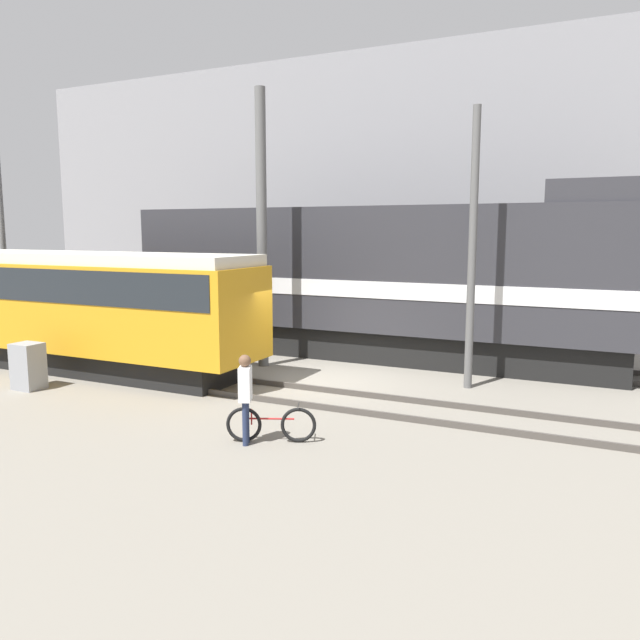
{
  "coord_description": "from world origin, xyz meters",
  "views": [
    {
      "loc": [
        7.26,
        -14.76,
        4.07
      ],
      "look_at": [
        0.46,
        -0.58,
        1.8
      ],
      "focal_mm": 35.0,
      "sensor_mm": 36.0,
      "label": 1
    }
  ],
  "objects_px": {
    "utility_pole_right": "(472,251)",
    "signal_box": "(28,366)",
    "person": "(245,390)",
    "utility_pole_left": "(2,224)",
    "freight_locomotive": "(379,279)",
    "streetcar": "(74,303)",
    "utility_pole_center": "(262,230)",
    "bicycle": "(271,425)"
  },
  "relations": [
    {
      "from": "signal_box",
      "to": "utility_pole_left",
      "type": "bearing_deg",
      "value": 144.88
    },
    {
      "from": "signal_box",
      "to": "utility_pole_center",
      "type": "bearing_deg",
      "value": 51.39
    },
    {
      "from": "person",
      "to": "signal_box",
      "type": "relative_size",
      "value": 1.46
    },
    {
      "from": "bicycle",
      "to": "person",
      "type": "relative_size",
      "value": 0.93
    },
    {
      "from": "streetcar",
      "to": "person",
      "type": "height_order",
      "value": "streetcar"
    },
    {
      "from": "bicycle",
      "to": "person",
      "type": "height_order",
      "value": "person"
    },
    {
      "from": "freight_locomotive",
      "to": "bicycle",
      "type": "distance_m",
      "value": 8.98
    },
    {
      "from": "streetcar",
      "to": "utility_pole_left",
      "type": "relative_size",
      "value": 1.38
    },
    {
      "from": "freight_locomotive",
      "to": "streetcar",
      "type": "bearing_deg",
      "value": -143.05
    },
    {
      "from": "person",
      "to": "utility_pole_left",
      "type": "height_order",
      "value": "utility_pole_left"
    },
    {
      "from": "person",
      "to": "utility_pole_right",
      "type": "xyz_separation_m",
      "value": [
        2.88,
        6.2,
        2.49
      ]
    },
    {
      "from": "bicycle",
      "to": "utility_pole_center",
      "type": "bearing_deg",
      "value": 122.01
    },
    {
      "from": "person",
      "to": "utility_pole_left",
      "type": "bearing_deg",
      "value": 156.86
    },
    {
      "from": "bicycle",
      "to": "streetcar",
      "type": "bearing_deg",
      "value": 159.68
    },
    {
      "from": "person",
      "to": "utility_pole_right",
      "type": "bearing_deg",
      "value": 65.08
    },
    {
      "from": "utility_pole_left",
      "to": "utility_pole_right",
      "type": "xyz_separation_m",
      "value": [
        17.37,
        0.0,
        -0.75
      ]
    },
    {
      "from": "utility_pole_left",
      "to": "utility_pole_right",
      "type": "bearing_deg",
      "value": 0.0
    },
    {
      "from": "signal_box",
      "to": "freight_locomotive",
      "type": "bearing_deg",
      "value": 49.5
    },
    {
      "from": "signal_box",
      "to": "streetcar",
      "type": "bearing_deg",
      "value": 107.05
    },
    {
      "from": "streetcar",
      "to": "utility_pole_right",
      "type": "xyz_separation_m",
      "value": [
        10.9,
        2.77,
        1.59
      ]
    },
    {
      "from": "freight_locomotive",
      "to": "utility_pole_left",
      "type": "distance_m",
      "value": 14.23
    },
    {
      "from": "bicycle",
      "to": "utility_pole_left",
      "type": "height_order",
      "value": "utility_pole_left"
    },
    {
      "from": "freight_locomotive",
      "to": "signal_box",
      "type": "bearing_deg",
      "value": -130.5
    },
    {
      "from": "person",
      "to": "utility_pole_right",
      "type": "relative_size",
      "value": 0.25
    },
    {
      "from": "streetcar",
      "to": "utility_pole_left",
      "type": "bearing_deg",
      "value": 156.81
    },
    {
      "from": "bicycle",
      "to": "person",
      "type": "distance_m",
      "value": 0.87
    },
    {
      "from": "freight_locomotive",
      "to": "utility_pole_right",
      "type": "bearing_deg",
      "value": -38.13
    },
    {
      "from": "freight_locomotive",
      "to": "person",
      "type": "bearing_deg",
      "value": -85.83
    },
    {
      "from": "streetcar",
      "to": "bicycle",
      "type": "height_order",
      "value": "streetcar"
    },
    {
      "from": "person",
      "to": "utility_pole_left",
      "type": "xyz_separation_m",
      "value": [
        -14.49,
        6.2,
        3.24
      ]
    },
    {
      "from": "utility_pole_left",
      "to": "utility_pole_center",
      "type": "relative_size",
      "value": 1.06
    },
    {
      "from": "utility_pole_right",
      "to": "utility_pole_center",
      "type": "bearing_deg",
      "value": 180.0
    },
    {
      "from": "streetcar",
      "to": "person",
      "type": "bearing_deg",
      "value": -23.11
    },
    {
      "from": "streetcar",
      "to": "bicycle",
      "type": "xyz_separation_m",
      "value": [
        8.4,
        -3.11,
        -1.62
      ]
    },
    {
      "from": "bicycle",
      "to": "signal_box",
      "type": "height_order",
      "value": "signal_box"
    },
    {
      "from": "utility_pole_center",
      "to": "signal_box",
      "type": "bearing_deg",
      "value": -128.61
    },
    {
      "from": "utility_pole_right",
      "to": "signal_box",
      "type": "height_order",
      "value": "utility_pole_right"
    },
    {
      "from": "streetcar",
      "to": "signal_box",
      "type": "bearing_deg",
      "value": -72.95
    },
    {
      "from": "freight_locomotive",
      "to": "person",
      "type": "xyz_separation_m",
      "value": [
        0.65,
        -8.97,
        -1.45
      ]
    },
    {
      "from": "utility_pole_center",
      "to": "utility_pole_right",
      "type": "height_order",
      "value": "utility_pole_center"
    },
    {
      "from": "utility_pole_left",
      "to": "person",
      "type": "bearing_deg",
      "value": -23.14
    },
    {
      "from": "utility_pole_center",
      "to": "signal_box",
      "type": "height_order",
      "value": "utility_pole_center"
    }
  ]
}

